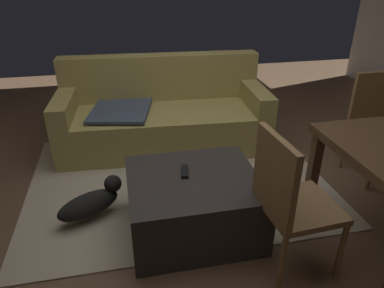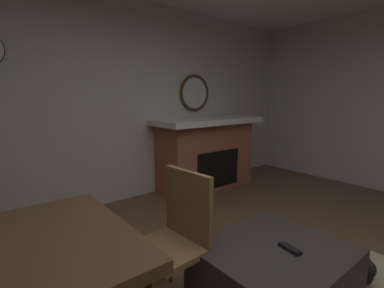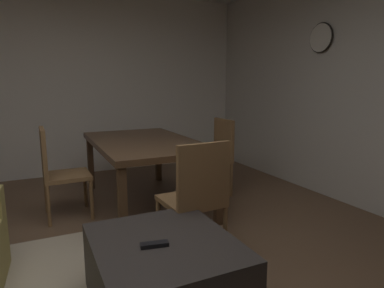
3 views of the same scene
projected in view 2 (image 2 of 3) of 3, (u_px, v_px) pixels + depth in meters
name	position (u px, v px, depth m)	size (l,w,h in m)	color
wall_back_fireplace_side	(105.00, 102.00, 3.61)	(7.36, 0.12, 2.72)	beige
fireplace	(206.00, 153.00, 4.34)	(1.75, 0.76, 1.10)	#9E5642
round_wall_mirror	(195.00, 93.00, 4.41)	(0.58, 0.05, 0.58)	#4C331E
ottoman_coffee_table	(274.00, 278.00, 1.86)	(0.91, 0.81, 0.44)	#2D2826
tv_remote	(290.00, 248.00, 1.79)	(0.05, 0.16, 0.02)	black
dining_chair_west	(176.00, 232.00, 1.86)	(0.47, 0.47, 0.93)	brown
small_dog	(360.00, 265.00, 2.11)	(0.51, 0.38, 0.26)	black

